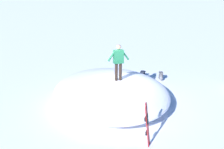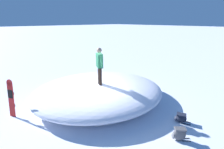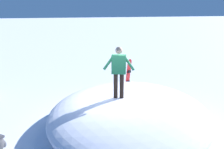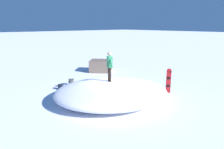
{
  "view_description": "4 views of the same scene",
  "coord_description": "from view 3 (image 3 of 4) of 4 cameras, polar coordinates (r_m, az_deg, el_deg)",
  "views": [
    {
      "loc": [
        8.06,
        -8.04,
        5.36
      ],
      "look_at": [
        -1.04,
        0.12,
        1.07
      ],
      "focal_mm": 42.14,
      "sensor_mm": 36.0,
      "label": 1
    },
    {
      "loc": [
        3.99,
        5.29,
        3.87
      ],
      "look_at": [
        -0.88,
        0.08,
        1.44
      ],
      "focal_mm": 25.48,
      "sensor_mm": 36.0,
      "label": 2
    },
    {
      "loc": [
        -7.43,
        2.58,
        3.87
      ],
      "look_at": [
        -0.31,
        0.1,
        1.86
      ],
      "focal_mm": 38.82,
      "sensor_mm": 36.0,
      "label": 3
    },
    {
      "loc": [
        -7.52,
        -8.55,
        4.21
      ],
      "look_at": [
        -0.17,
        -0.18,
        1.42
      ],
      "focal_mm": 31.98,
      "sensor_mm": 36.0,
      "label": 4
    }
  ],
  "objects": [
    {
      "name": "snowboard_primary_upright",
      "position": [
        11.75,
        3.87,
        -0.05
      ],
      "size": [
        0.32,
        0.36,
        1.61
      ],
      "color": "red",
      "rests_on": "ground"
    },
    {
      "name": "ground",
      "position": [
        8.76,
        -0.07,
        -11.25
      ],
      "size": [
        240.0,
        240.0,
        0.0
      ],
      "primitive_type": "plane",
      "color": "white"
    },
    {
      "name": "snow_mound",
      "position": [
        8.3,
        4.11,
        -8.9
      ],
      "size": [
        8.13,
        7.66,
        1.04
      ],
      "primitive_type": "ellipsoid",
      "rotation": [
        0.0,
        0.0,
        1.1
      ],
      "color": "white",
      "rests_on": "ground"
    },
    {
      "name": "snowboarder_standing",
      "position": [
        7.83,
        1.61,
        1.29
      ],
      "size": [
        0.51,
        0.97,
        1.7
      ],
      "color": "black",
      "rests_on": "snow_mound"
    }
  ]
}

